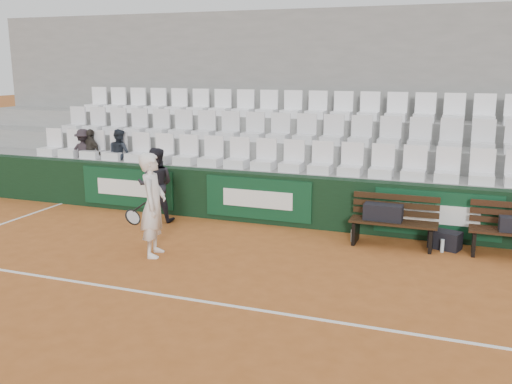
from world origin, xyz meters
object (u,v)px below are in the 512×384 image
at_px(water_bottle_far, 442,246).
at_px(tennis_player, 153,205).
at_px(sports_bag_left, 383,212).
at_px(ball_kid, 156,185).
at_px(bench_left, 393,234).
at_px(sports_bag_ground, 445,240).
at_px(spectator_c, 119,134).
at_px(water_bottle_near, 352,236).
at_px(spectator_b, 90,134).
at_px(spectator_a, 83,133).

relative_size(water_bottle_far, tennis_player, 0.13).
bearing_deg(sports_bag_left, ball_kid, -179.75).
bearing_deg(bench_left, sports_bag_left, 177.09).
xyz_separation_m(tennis_player, ball_kid, (-1.03, 1.87, -0.11)).
height_order(sports_bag_ground, spectator_c, spectator_c).
bearing_deg(water_bottle_far, water_bottle_near, 178.22).
bearing_deg(ball_kid, spectator_b, -44.60).
bearing_deg(ball_kid, water_bottle_far, 161.31).
relative_size(bench_left, spectator_a, 1.36).
bearing_deg(spectator_b, sports_bag_left, -171.30).
distance_m(sports_bag_left, spectator_b, 7.05).
bearing_deg(tennis_player, ball_kid, 118.94).
relative_size(sports_bag_left, spectator_a, 0.60).
height_order(tennis_player, spectator_c, spectator_c).
relative_size(sports_bag_left, sports_bag_ground, 1.29).
xyz_separation_m(spectator_b, spectator_c, (0.77, 0.00, 0.01)).
distance_m(sports_bag_ground, spectator_b, 8.13).
bearing_deg(sports_bag_left, spectator_b, 170.50).
height_order(water_bottle_near, water_bottle_far, water_bottle_far).
distance_m(tennis_player, spectator_c, 4.07).
height_order(sports_bag_ground, tennis_player, tennis_player).
xyz_separation_m(sports_bag_ground, water_bottle_far, (-0.04, -0.22, -0.04)).
relative_size(sports_bag_left, tennis_player, 0.38).
relative_size(bench_left, sports_bag_ground, 2.92).
relative_size(sports_bag_ground, water_bottle_near, 2.29).
distance_m(bench_left, spectator_b, 7.29).
distance_m(tennis_player, spectator_a, 4.76).
distance_m(ball_kid, spectator_b, 2.76).
bearing_deg(spectator_c, spectator_a, 21.55).
relative_size(tennis_player, spectator_c, 1.52).
bearing_deg(bench_left, spectator_c, 169.55).
xyz_separation_m(sports_bag_left, tennis_player, (-3.49, -1.89, 0.27)).
xyz_separation_m(sports_bag_left, spectator_a, (-7.09, 1.15, 0.96)).
xyz_separation_m(spectator_a, spectator_c, (0.98, 0.00, 0.02)).
xyz_separation_m(ball_kid, spectator_a, (-2.57, 1.17, 0.80)).
bearing_deg(spectator_c, spectator_b, 21.55).
distance_m(water_bottle_near, ball_kid, 4.05).
xyz_separation_m(sports_bag_ground, spectator_c, (-7.17, 1.00, 1.41)).
bearing_deg(spectator_c, water_bottle_far, -168.11).
relative_size(water_bottle_near, ball_kid, 0.15).
relative_size(tennis_player, ball_kid, 1.15).
relative_size(ball_kid, spectator_b, 1.36).
height_order(sports_bag_left, sports_bag_ground, sports_bag_left).
bearing_deg(water_bottle_near, spectator_b, 169.61).
bearing_deg(spectator_b, water_bottle_far, -170.54).
bearing_deg(spectator_b, water_bottle_near, -172.19).
bearing_deg(water_bottle_far, ball_kid, 179.55).
xyz_separation_m(sports_bag_ground, water_bottle_near, (-1.58, -0.17, -0.04)).
bearing_deg(ball_kid, tennis_player, 100.70).
bearing_deg(sports_bag_left, tennis_player, -151.61).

